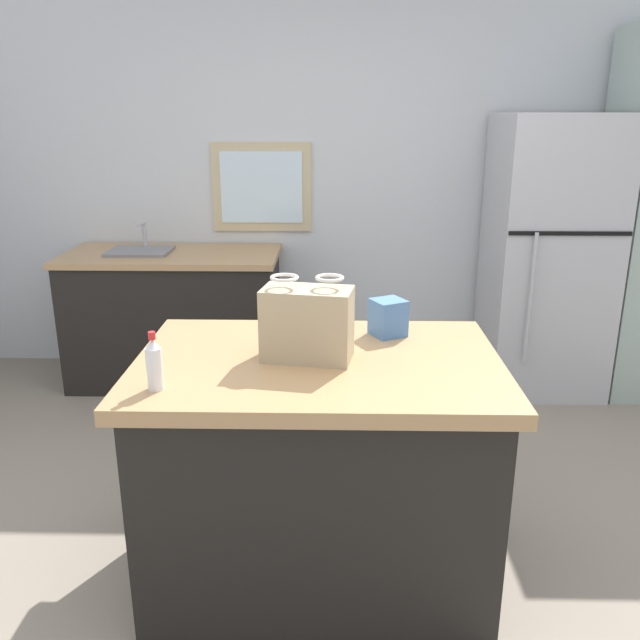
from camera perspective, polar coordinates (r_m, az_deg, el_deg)
The scene contains 8 objects.
ground at distance 2.85m, azimuth 3.89°, elevation -20.81°, with size 6.86×6.86×0.00m, color gray.
back_wall at distance 4.63m, azimuth 2.84°, elevation 12.68°, with size 5.72×0.13×2.74m.
kitchen_island at distance 2.59m, azimuth -0.15°, elevation -12.73°, with size 1.33×0.91×0.92m.
refrigerator at distance 4.48m, azimuth 19.18°, elevation 5.28°, with size 0.73×0.75×1.77m.
sink_counter at distance 4.54m, azimuth -12.54°, elevation 0.37°, with size 1.40×0.69×1.07m.
shopping_bag at distance 2.35m, azimuth -1.11°, elevation -0.28°, with size 0.34×0.22×0.31m.
small_box at distance 2.63m, azimuth 5.95°, elevation 0.21°, with size 0.12×0.12×0.15m, color #4775B7.
bottle at distance 2.17m, azimuth -14.24°, elevation -3.76°, with size 0.05×0.05×0.20m.
Camera 1 is at (-0.13, -2.23, 1.78)m, focal length 36.75 mm.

